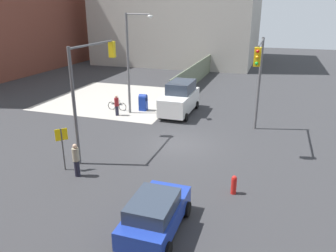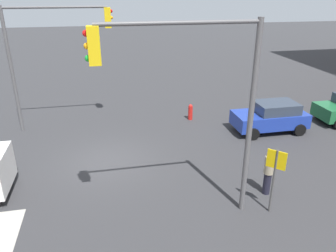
% 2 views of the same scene
% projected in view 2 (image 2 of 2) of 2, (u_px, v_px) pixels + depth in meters
% --- Properties ---
extents(ground_plane, '(120.00, 120.00, 0.00)m').
position_uv_depth(ground_plane, '(108.00, 161.00, 14.87)').
color(ground_plane, '#333335').
extents(traffic_signal_nw_corner, '(4.99, 0.36, 6.50)m').
position_uv_depth(traffic_signal_nw_corner, '(194.00, 86.00, 9.52)').
color(traffic_signal_nw_corner, '#59595B').
rests_on(traffic_signal_nw_corner, ground).
extents(traffic_signal_se_corner, '(5.40, 0.36, 6.50)m').
position_uv_depth(traffic_signal_se_corner, '(50.00, 44.00, 16.69)').
color(traffic_signal_se_corner, '#59595B').
rests_on(traffic_signal_se_corner, ground).
extents(warning_sign_two_way, '(0.48, 0.48, 2.40)m').
position_uv_depth(warning_sign_two_way, '(275.00, 171.00, 10.87)').
color(warning_sign_two_way, '#4C4C4C').
rests_on(warning_sign_two_way, ground).
extents(fire_hydrant, '(0.26, 0.26, 0.94)m').
position_uv_depth(fire_hydrant, '(190.00, 112.00, 19.41)').
color(fire_hydrant, red).
rests_on(fire_hydrant, ground).
extents(coupe_blue, '(3.90, 2.02, 1.62)m').
position_uv_depth(coupe_blue, '(271.00, 116.00, 17.70)').
color(coupe_blue, '#1E389E').
rests_on(coupe_blue, ground).
extents(pedestrian_waiting, '(0.36, 0.36, 1.81)m').
position_uv_depth(pedestrian_waiting, '(268.00, 172.00, 12.16)').
color(pedestrian_waiting, '#9E937A').
rests_on(pedestrian_waiting, ground).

